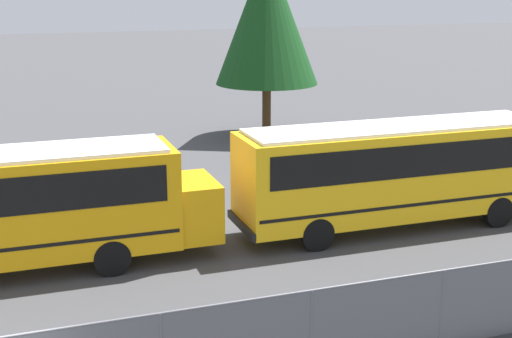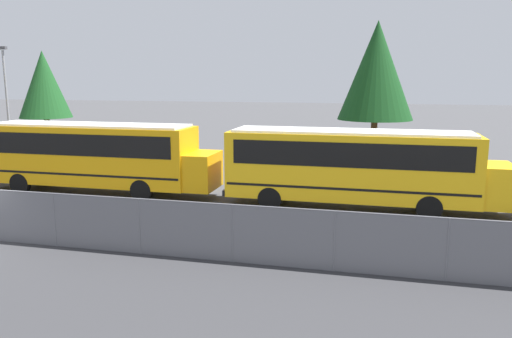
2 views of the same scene
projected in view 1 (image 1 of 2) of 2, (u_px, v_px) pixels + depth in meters
The scene contains 2 objects.
school_bus_3 at pixel (403, 167), 22.73m from camera, with size 11.66×2.46×3.38m.
tree_1 at pixel (267, 16), 34.96m from camera, with size 5.11×5.11×9.36m.
Camera 1 is at (0.77, -11.96, 7.79)m, focal length 50.00 mm.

